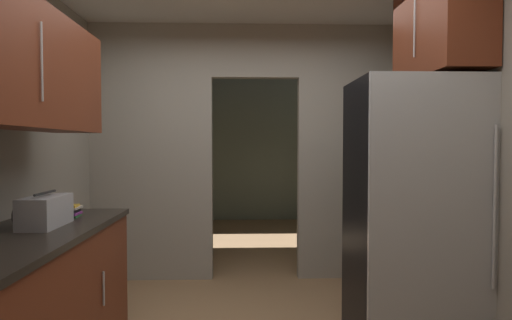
# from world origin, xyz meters

# --- Properties ---
(kitchen_partition) EXTENTS (3.15, 0.12, 2.64)m
(kitchen_partition) POSITION_xyz_m (-0.04, 1.78, 1.40)
(kitchen_partition) COLOR #9E998C
(kitchen_partition) RESTS_ON ground
(adjoining_room_shell) EXTENTS (3.15, 3.52, 2.64)m
(adjoining_room_shell) POSITION_xyz_m (0.00, 4.06, 1.32)
(adjoining_room_shell) COLOR gray
(adjoining_room_shell) RESTS_ON ground
(refrigerator) EXTENTS (0.84, 0.71, 1.85)m
(refrigerator) POSITION_xyz_m (1.18, 0.28, 0.92)
(refrigerator) COLOR black
(refrigerator) RESTS_ON ground
(upper_cabinet_counterside) EXTENTS (0.36, 1.90, 0.69)m
(upper_cabinet_counterside) POSITION_xyz_m (-1.24, -0.37, 1.83)
(upper_cabinet_counterside) COLOR maroon
(upper_cabinet_fridgeside) EXTENTS (0.36, 0.92, 0.74)m
(upper_cabinet_fridgeside) POSITION_xyz_m (1.40, 0.38, 2.25)
(upper_cabinet_fridgeside) COLOR maroon
(boombox) EXTENTS (0.20, 0.37, 0.21)m
(boombox) POSITION_xyz_m (-1.21, -0.03, 1.00)
(boombox) COLOR #B2B2B7
(boombox) RESTS_ON lower_cabinet_run
(book_stack) EXTENTS (0.13, 0.15, 0.08)m
(book_stack) POSITION_xyz_m (-1.19, 0.31, 0.94)
(book_stack) COLOR #388C47
(book_stack) RESTS_ON lower_cabinet_run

